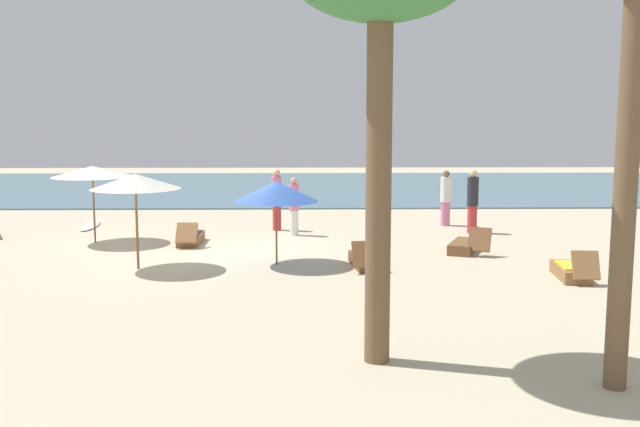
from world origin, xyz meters
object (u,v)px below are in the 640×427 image
at_px(lounger_0, 465,246).
at_px(lounger_3, 366,260).
at_px(umbrella_1, 276,191).
at_px(umbrella_2, 92,172).
at_px(lounger_5, 190,238).
at_px(person_1, 446,198).
at_px(umbrella_0, 135,182).
at_px(person_0, 277,199).
at_px(lounger_2, 572,271).
at_px(person_5, 473,201).
at_px(person_2, 294,206).
at_px(surfboard, 90,226).

bearing_deg(lounger_0, lounger_3, -146.43).
relative_size(umbrella_1, umbrella_2, 0.90).
distance_m(lounger_5, person_1, 8.54).
xyz_separation_m(umbrella_0, umbrella_2, (-2.04, 3.61, -0.06)).
relative_size(lounger_3, person_0, 0.88).
bearing_deg(umbrella_2, umbrella_0, -60.57).
xyz_separation_m(umbrella_1, person_0, (-0.20, 5.30, -0.82)).
relative_size(lounger_3, lounger_5, 1.00).
height_order(umbrella_2, lounger_3, umbrella_2).
xyz_separation_m(umbrella_0, lounger_2, (9.99, -1.23, -1.92)).
bearing_deg(person_5, person_2, -176.45).
relative_size(person_0, person_5, 0.99).
xyz_separation_m(umbrella_1, person_5, (5.85, 4.66, -0.82)).
distance_m(umbrella_0, surfboard, 7.49).
bearing_deg(lounger_2, lounger_0, 118.45).
distance_m(umbrella_0, person_1, 10.89).
bearing_deg(surfboard, lounger_0, -22.08).
xyz_separation_m(umbrella_2, lounger_2, (12.02, -4.84, -1.86)).
distance_m(person_0, person_5, 6.08).
height_order(lounger_0, surfboard, lounger_0).
height_order(lounger_2, lounger_5, lounger_2).
bearing_deg(surfboard, person_2, -14.90).
relative_size(person_2, person_5, 0.90).
xyz_separation_m(umbrella_1, lounger_5, (-2.56, 2.88, -1.64)).
height_order(lounger_0, lounger_5, lounger_0).
height_order(lounger_2, person_1, person_1).
xyz_separation_m(lounger_3, lounger_5, (-4.71, 3.23, -0.00)).
bearing_deg(umbrella_1, lounger_2, -13.96).
relative_size(umbrella_1, person_5, 1.06).
bearing_deg(umbrella_1, person_1, 49.26).
height_order(umbrella_0, umbrella_2, umbrella_0).
relative_size(lounger_3, person_5, 0.87).
bearing_deg(lounger_0, person_2, 148.72).
bearing_deg(person_5, person_0, 174.01).
xyz_separation_m(umbrella_0, lounger_5, (0.73, 3.31, -1.92)).
bearing_deg(surfboard, umbrella_2, -71.17).
distance_m(person_0, person_2, 1.13).
bearing_deg(lounger_3, lounger_2, -16.12).
height_order(lounger_2, person_5, person_5).
xyz_separation_m(lounger_0, person_0, (-5.17, 3.78, 0.83)).
relative_size(lounger_0, lounger_5, 1.02).
bearing_deg(person_0, person_5, -5.99).
height_order(umbrella_2, lounger_5, umbrella_2).
xyz_separation_m(person_2, surfboard, (-6.68, 1.78, -0.87)).
distance_m(person_0, surfboard, 6.25).
bearing_deg(lounger_3, person_1, 64.21).
relative_size(lounger_5, person_1, 0.93).
xyz_separation_m(lounger_0, lounger_2, (1.72, -3.18, 0.01)).
relative_size(lounger_5, person_0, 0.88).
height_order(umbrella_2, lounger_2, umbrella_2).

